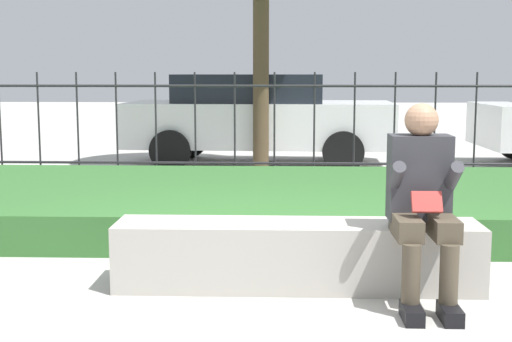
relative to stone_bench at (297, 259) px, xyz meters
name	(u,v)px	position (x,y,z in m)	size (l,w,h in m)	color
ground_plane	(267,287)	(-0.21, 0.00, -0.20)	(60.00, 60.00, 0.00)	#B2AFA8
stone_bench	(297,259)	(0.00, 0.00, 0.00)	(2.42, 0.47, 0.44)	#ADA89E
person_seated_reader	(422,196)	(0.76, -0.27, 0.48)	(0.42, 0.73, 1.24)	black
grass_berm	(272,203)	(-0.21, 2.23, -0.03)	(9.52, 3.07, 0.33)	#33662D
iron_fence	(274,127)	(-0.21, 4.34, 0.56)	(7.52, 0.03, 1.44)	#232326
car_parked_center	(258,117)	(-0.49, 6.45, 0.55)	(4.13, 1.97, 1.40)	silver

